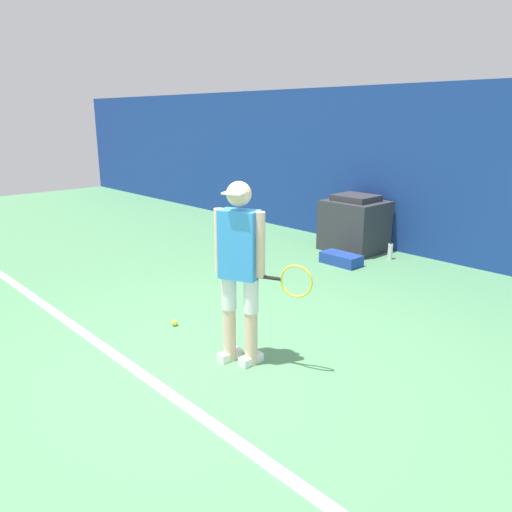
% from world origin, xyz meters
% --- Properties ---
extents(ground_plane, '(24.00, 24.00, 0.00)m').
position_xyz_m(ground_plane, '(0.00, 0.00, 0.00)').
color(ground_plane, '#518C5B').
extents(back_wall, '(24.00, 0.10, 2.71)m').
position_xyz_m(back_wall, '(0.00, 4.80, 1.35)').
color(back_wall, navy).
rests_on(back_wall, ground_plane).
extents(court_baseline, '(21.60, 0.10, 0.01)m').
position_xyz_m(court_baseline, '(0.00, -0.59, 0.01)').
color(court_baseline, white).
rests_on(court_baseline, ground_plane).
extents(tennis_player, '(0.85, 0.47, 1.69)m').
position_xyz_m(tennis_player, '(0.09, 0.23, 0.94)').
color(tennis_player, beige).
rests_on(tennis_player, ground_plane).
extents(tennis_ball, '(0.07, 0.07, 0.07)m').
position_xyz_m(tennis_ball, '(-1.03, 0.23, 0.03)').
color(tennis_ball, '#D1E533').
rests_on(tennis_ball, ground_plane).
extents(covered_chair, '(0.95, 0.83, 0.95)m').
position_xyz_m(covered_chair, '(-1.63, 4.29, 0.45)').
color(covered_chair, '#333338').
rests_on(covered_chair, ground_plane).
extents(equipment_bag, '(0.63, 0.32, 0.17)m').
position_xyz_m(equipment_bag, '(-1.24, 3.45, 0.08)').
color(equipment_bag, '#1E3D99').
rests_on(equipment_bag, ground_plane).
extents(water_bottle, '(0.08, 0.08, 0.28)m').
position_xyz_m(water_bottle, '(-0.89, 4.26, 0.13)').
color(water_bottle, white).
rests_on(water_bottle, ground_plane).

